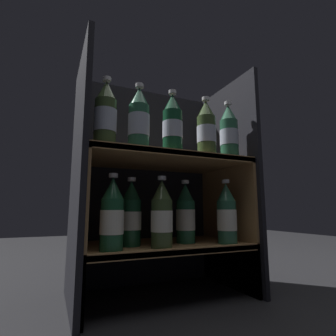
{
  "coord_description": "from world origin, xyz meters",
  "views": [
    {
      "loc": [
        -0.43,
        -0.82,
        0.34
      ],
      "look_at": [
        0.0,
        0.14,
        0.51
      ],
      "focal_mm": 28.0,
      "sensor_mm": 36.0,
      "label": 1
    }
  ],
  "objects_px": {
    "bottle_upper_front_0": "(105,116)",
    "bottle_upper_front_2": "(173,125)",
    "bottle_lower_front_1": "(162,215)",
    "bottle_lower_back_0": "(131,215)",
    "bottle_lower_front_2": "(227,215)",
    "bottle_lower_back_1": "(186,215)",
    "bottle_upper_front_4": "(229,133)",
    "bottle_upper_front_3": "(206,130)",
    "bottle_upper_front_1": "(139,121)",
    "bottle_lower_front_0": "(112,216)"
  },
  "relations": [
    {
      "from": "bottle_upper_front_1",
      "to": "bottle_lower_front_0",
      "type": "relative_size",
      "value": 1.0
    },
    {
      "from": "bottle_lower_back_0",
      "to": "bottle_lower_front_0",
      "type": "bearing_deg",
      "value": -136.07
    },
    {
      "from": "bottle_upper_front_0",
      "to": "bottle_upper_front_1",
      "type": "xyz_separation_m",
      "value": [
        0.12,
        -0.0,
        -0.0
      ]
    },
    {
      "from": "bottle_upper_front_1",
      "to": "bottle_upper_front_4",
      "type": "height_order",
      "value": "same"
    },
    {
      "from": "bottle_upper_front_1",
      "to": "bottle_lower_front_1",
      "type": "height_order",
      "value": "bottle_upper_front_1"
    },
    {
      "from": "bottle_lower_front_2",
      "to": "bottle_lower_back_1",
      "type": "distance_m",
      "value": 0.17
    },
    {
      "from": "bottle_lower_front_0",
      "to": "bottle_lower_front_2",
      "type": "xyz_separation_m",
      "value": [
        0.47,
        0.0,
        -0.0
      ]
    },
    {
      "from": "bottle_upper_front_1",
      "to": "bottle_lower_front_0",
      "type": "distance_m",
      "value": 0.36
    },
    {
      "from": "bottle_upper_front_2",
      "to": "bottle_lower_front_1",
      "type": "height_order",
      "value": "bottle_upper_front_2"
    },
    {
      "from": "bottle_lower_front_2",
      "to": "bottle_lower_back_1",
      "type": "relative_size",
      "value": 1.0
    },
    {
      "from": "bottle_upper_front_0",
      "to": "bottle_lower_front_1",
      "type": "height_order",
      "value": "bottle_upper_front_0"
    },
    {
      "from": "bottle_upper_front_3",
      "to": "bottle_upper_front_1",
      "type": "bearing_deg",
      "value": -180.0
    },
    {
      "from": "bottle_upper_front_1",
      "to": "bottle_lower_back_1",
      "type": "distance_m",
      "value": 0.43
    },
    {
      "from": "bottle_upper_front_1",
      "to": "bottle_upper_front_3",
      "type": "relative_size",
      "value": 1.0
    },
    {
      "from": "bottle_upper_front_1",
      "to": "bottle_lower_front_0",
      "type": "bearing_deg",
      "value": 180.0
    },
    {
      "from": "bottle_upper_front_0",
      "to": "bottle_upper_front_2",
      "type": "height_order",
      "value": "same"
    },
    {
      "from": "bottle_upper_front_2",
      "to": "bottle_lower_front_2",
      "type": "height_order",
      "value": "bottle_upper_front_2"
    },
    {
      "from": "bottle_upper_front_1",
      "to": "bottle_upper_front_4",
      "type": "bearing_deg",
      "value": 0.0
    },
    {
      "from": "bottle_upper_front_0",
      "to": "bottle_upper_front_3",
      "type": "xyz_separation_m",
      "value": [
        0.42,
        0.0,
        0.0
      ]
    },
    {
      "from": "bottle_upper_front_1",
      "to": "bottle_upper_front_3",
      "type": "distance_m",
      "value": 0.29
    },
    {
      "from": "bottle_lower_back_1",
      "to": "bottle_lower_front_0",
      "type": "bearing_deg",
      "value": -164.98
    },
    {
      "from": "bottle_upper_front_2",
      "to": "bottle_upper_front_4",
      "type": "bearing_deg",
      "value": 0.0
    },
    {
      "from": "bottle_lower_front_0",
      "to": "bottle_lower_back_0",
      "type": "xyz_separation_m",
      "value": [
        0.09,
        0.09,
        0.0
      ]
    },
    {
      "from": "bottle_lower_front_0",
      "to": "bottle_lower_back_1",
      "type": "bearing_deg",
      "value": 15.02
    },
    {
      "from": "bottle_lower_back_0",
      "to": "bottle_upper_front_4",
      "type": "bearing_deg",
      "value": -12.14
    },
    {
      "from": "bottle_lower_front_0",
      "to": "bottle_lower_back_1",
      "type": "distance_m",
      "value": 0.34
    },
    {
      "from": "bottle_upper_front_3",
      "to": "bottle_lower_front_2",
      "type": "distance_m",
      "value": 0.36
    },
    {
      "from": "bottle_upper_front_4",
      "to": "bottle_lower_back_0",
      "type": "height_order",
      "value": "bottle_upper_front_4"
    },
    {
      "from": "bottle_upper_front_1",
      "to": "bottle_lower_front_2",
      "type": "xyz_separation_m",
      "value": [
        0.38,
        0.0,
        -0.35
      ]
    },
    {
      "from": "bottle_upper_front_0",
      "to": "bottle_lower_front_0",
      "type": "relative_size",
      "value": 1.0
    },
    {
      "from": "bottle_lower_front_1",
      "to": "bottle_lower_front_2",
      "type": "distance_m",
      "value": 0.29
    },
    {
      "from": "bottle_upper_front_3",
      "to": "bottle_lower_back_1",
      "type": "bearing_deg",
      "value": 122.71
    },
    {
      "from": "bottle_upper_front_2",
      "to": "bottle_upper_front_3",
      "type": "xyz_separation_m",
      "value": [
        0.16,
        0.0,
        -0.0
      ]
    },
    {
      "from": "bottle_lower_front_0",
      "to": "bottle_upper_front_1",
      "type": "bearing_deg",
      "value": 0.0
    },
    {
      "from": "bottle_upper_front_0",
      "to": "bottle_upper_front_4",
      "type": "bearing_deg",
      "value": 0.0
    },
    {
      "from": "bottle_lower_back_1",
      "to": "bottle_lower_front_1",
      "type": "bearing_deg",
      "value": -148.78
    },
    {
      "from": "bottle_upper_front_1",
      "to": "bottle_lower_front_2",
      "type": "height_order",
      "value": "bottle_upper_front_1"
    },
    {
      "from": "bottle_upper_front_4",
      "to": "bottle_lower_back_0",
      "type": "xyz_separation_m",
      "value": [
        -0.41,
        0.09,
        -0.35
      ]
    },
    {
      "from": "bottle_upper_front_4",
      "to": "bottle_upper_front_0",
      "type": "bearing_deg",
      "value": 180.0
    },
    {
      "from": "bottle_upper_front_3",
      "to": "bottle_lower_back_0",
      "type": "relative_size",
      "value": 1.0
    },
    {
      "from": "bottle_upper_front_2",
      "to": "bottle_lower_back_1",
      "type": "distance_m",
      "value": 0.37
    },
    {
      "from": "bottle_upper_front_0",
      "to": "bottle_lower_back_0",
      "type": "distance_m",
      "value": 0.38
    },
    {
      "from": "bottle_upper_front_4",
      "to": "bottle_lower_back_1",
      "type": "relative_size",
      "value": 1.0
    },
    {
      "from": "bottle_upper_front_2",
      "to": "bottle_lower_back_0",
      "type": "xyz_separation_m",
      "value": [
        -0.13,
        0.09,
        -0.35
      ]
    },
    {
      "from": "bottle_lower_front_1",
      "to": "bottle_lower_back_0",
      "type": "distance_m",
      "value": 0.13
    },
    {
      "from": "bottle_upper_front_4",
      "to": "bottle_lower_front_0",
      "type": "distance_m",
      "value": 0.61
    },
    {
      "from": "bottle_upper_front_3",
      "to": "bottle_lower_front_1",
      "type": "relative_size",
      "value": 1.0
    },
    {
      "from": "bottle_upper_front_3",
      "to": "bottle_lower_front_0",
      "type": "height_order",
      "value": "bottle_upper_front_3"
    },
    {
      "from": "bottle_upper_front_3",
      "to": "bottle_lower_front_0",
      "type": "relative_size",
      "value": 1.0
    },
    {
      "from": "bottle_upper_front_3",
      "to": "bottle_lower_front_2",
      "type": "height_order",
      "value": "bottle_upper_front_3"
    }
  ]
}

